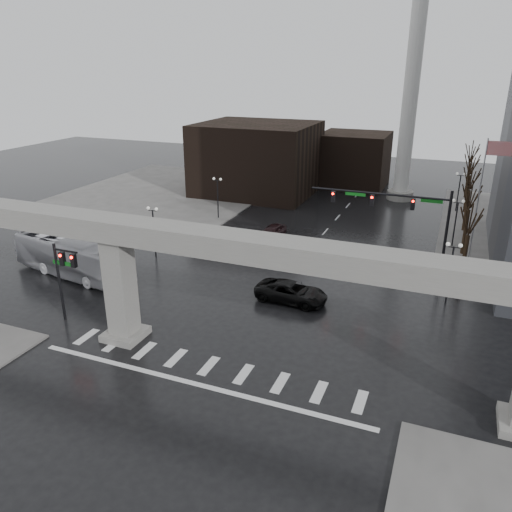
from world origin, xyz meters
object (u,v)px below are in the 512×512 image
at_px(signal_mast_arm, 402,211).
at_px(far_car, 272,232).
at_px(pickup_truck, 291,292).
at_px(city_bus, 72,257).

relative_size(signal_mast_arm, far_car, 2.68).
height_order(signal_mast_arm, pickup_truck, signal_mast_arm).
relative_size(pickup_truck, far_car, 1.28).
distance_m(signal_mast_arm, far_car, 15.34).
xyz_separation_m(city_bus, far_car, (13.12, 15.93, -1.00)).
bearing_deg(far_car, signal_mast_arm, -13.54).
bearing_deg(far_car, city_bus, -124.60).
bearing_deg(city_bus, pickup_truck, -72.91).
relative_size(signal_mast_arm, city_bus, 0.95).
height_order(pickup_truck, far_car, pickup_truck).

